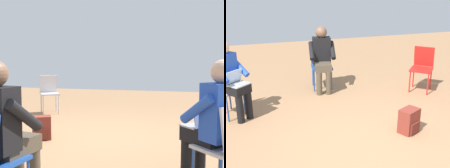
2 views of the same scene
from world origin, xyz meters
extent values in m
plane|color=#99704C|center=(0.00, 0.00, 0.00)|extent=(14.18, 14.18, 0.00)
cube|color=#B7B7BC|center=(-1.67, 1.64, 0.43)|extent=(0.56, 0.56, 0.03)
cylinder|color=#1E4799|center=(-1.69, 1.40, 0.21)|extent=(0.02, 0.02, 0.42)
cube|color=#B7B7BC|center=(1.66, -1.87, 0.43)|extent=(0.56, 0.56, 0.03)
cylinder|color=#B7B7BC|center=(1.42, -1.82, 0.21)|extent=(0.02, 0.02, 0.42)
cylinder|color=#B7B7BC|center=(1.71, -1.63, 0.21)|extent=(0.02, 0.02, 0.42)
cylinder|color=#B7B7BC|center=(1.61, -2.10, 0.21)|extent=(0.02, 0.02, 0.42)
cylinder|color=#B7B7BC|center=(1.90, -1.91, 0.21)|extent=(0.02, 0.02, 0.42)
cube|color=#B7B7BC|center=(1.77, -2.02, 0.65)|extent=(0.37, 0.29, 0.40)
cylinder|color=black|center=(-1.37, 1.43, 0.23)|extent=(0.11, 0.11, 0.45)
cylinder|color=black|center=(-1.50, 1.31, 0.23)|extent=(0.11, 0.11, 0.45)
cube|color=black|center=(-1.55, 1.50, 0.51)|extent=(0.50, 0.51, 0.14)
cube|color=blue|center=(-1.67, 1.64, 0.77)|extent=(0.40, 0.39, 0.52)
sphere|color=#DBAD89|center=(-1.67, 1.64, 1.13)|extent=(0.22, 0.22, 0.22)
cylinder|color=blue|center=(-1.45, 1.70, 0.80)|extent=(0.33, 0.36, 0.31)
cube|color=#9EA0A5|center=(-1.47, 1.41, 0.59)|extent=(0.37, 0.36, 0.02)
cube|color=#B2D1F2|center=(-1.55, 1.50, 0.70)|extent=(0.26, 0.24, 0.20)
cube|color=#4C4233|center=(0.06, 2.23, 0.51)|extent=(0.36, 0.46, 0.14)
cylinder|color=black|center=(-0.12, 2.35, 0.80)|extent=(0.15, 0.40, 0.31)
cube|color=maroon|center=(0.80, 0.25, 0.18)|extent=(0.34, 0.30, 0.36)
cube|color=maroon|center=(0.80, 0.25, 0.10)|extent=(0.29, 0.31, 0.16)
camera|label=1|loc=(-1.38, 4.54, 1.26)|focal=50.00mm
camera|label=2|loc=(-1.42, -3.29, 2.18)|focal=50.00mm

